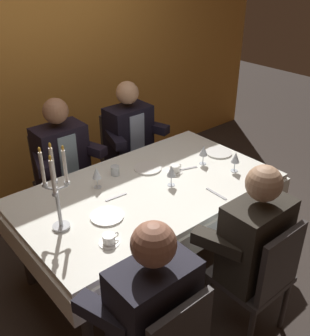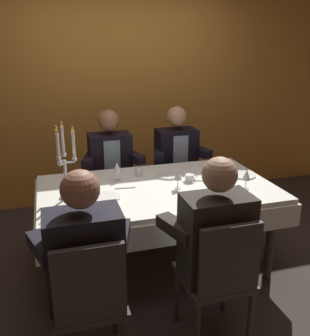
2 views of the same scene
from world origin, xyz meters
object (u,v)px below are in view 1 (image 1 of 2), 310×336
Objects in this scene: dinner_plate_1 at (219,153)px; seated_diner_2 at (256,241)px; dinner_plate_2 at (148,168)px; wine_glass_3 at (235,158)px; seated_diner_3 at (128,133)px; dinner_plate_0 at (107,216)px; seated_diner_0 at (154,309)px; wine_glass_0 at (97,174)px; wine_glass_2 at (204,151)px; water_tumbler_0 at (115,171)px; coffee_cup_0 at (175,169)px; wine_glass_1 at (171,172)px; candelabra at (56,192)px; coffee_cup_1 at (109,240)px; seated_diner_1 at (61,155)px; dining_table at (149,200)px.

seated_diner_2 reaches higher than dinner_plate_1.
wine_glass_3 reaches higher than dinner_plate_2.
wine_glass_3 is 1.16m from seated_diner_3.
seated_diner_0 is (-0.24, -0.77, -0.01)m from dinner_plate_0.
wine_glass_0 and wine_glass_2 have the same top height.
seated_diner_3 is (0.56, 0.58, -0.04)m from water_tumbler_0.
water_tumbler_0 is 0.57× the size of coffee_cup_0.
dinner_plate_0 is at bearing -177.36° from wine_glass_1.
seated_diner_2 is at bearing -54.30° from dinner_plate_0.
seated_diner_3 reaches higher than dinner_plate_1.
wine_glass_0 is 1.00× the size of wine_glass_2.
dinner_plate_2 is at bearing 87.00° from seated_diner_2.
dinner_plate_0 is at bearing -130.61° from water_tumbler_0.
candelabra is at bearing 92.54° from seated_diner_0.
seated_diner_2 reaches higher than water_tumbler_0.
wine_glass_1 reaches higher than dinner_plate_0.
water_tumbler_0 is at bearing 63.11° from seated_diner_0.
wine_glass_0 and wine_glass_1 have the same top height.
dinner_plate_0 is 0.81m from seated_diner_0.
seated_diner_0 is (-0.60, -1.19, -0.04)m from water_tumbler_0.
dinner_plate_1 is (1.53, 0.06, -0.26)m from candelabra.
candelabra is 0.42m from coffee_cup_1.
coffee_cup_0 is 0.11× the size of seated_diner_0.
water_tumbler_0 is 1.33m from seated_diner_0.
seated_diner_0 reaches higher than wine_glass_3.
seated_diner_0 is at bearing -154.88° from wine_glass_3.
seated_diner_3 is (0.76, 0.65, -0.12)m from wine_glass_0.
seated_diner_1 reaches higher than dinner_plate_1.
coffee_cup_1 is 1.62m from seated_diner_3.
seated_diner_0 reaches higher than water_tumbler_0.
dinner_plate_1 is at bearing -10.49° from wine_glass_0.
seated_diner_2 is (0.83, -0.86, -0.27)m from candelabra.
wine_glass_0 is (-1.09, 0.20, 0.11)m from dinner_plate_1.
candelabra is at bearing 170.86° from wine_glass_3.
water_tumbler_0 is 0.06× the size of seated_diner_2.
wine_glass_0 reaches higher than dinner_plate_0.
dinner_plate_0 is at bearing 173.11° from wine_glass_3.
seated_diner_1 is at bearing 75.82° from seated_diner_0.
seated_diner_1 is at bearing 128.61° from wine_glass_3.
coffee_cup_1 is 1.28m from seated_diner_1.
seated_diner_3 reaches higher than dining_table.
seated_diner_3 is (1.20, 0.91, -0.27)m from candelabra.
dining_table is 1.56× the size of seated_diner_3.
dinner_plate_0 is 1.34× the size of wine_glass_2.
dinner_plate_2 is 0.69m from wine_glass_3.
dining_table is at bearing 97.08° from seated_diner_2.
dining_table is 0.48m from dinner_plate_0.
dinner_plate_2 is at bearing 85.74° from wine_glass_1.
seated_diner_3 is at bearing 111.12° from dinner_plate_1.
candelabra is 2.71× the size of dinner_plate_2.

